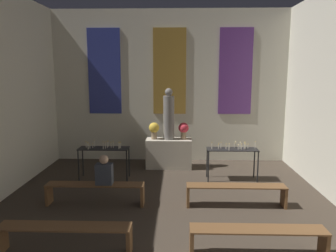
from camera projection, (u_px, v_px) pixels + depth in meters
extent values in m
cube|color=beige|center=(170.00, 87.00, 10.62)|extent=(7.74, 0.12, 4.86)
cube|color=navy|center=(104.00, 71.00, 10.52)|extent=(1.05, 0.03, 2.72)
cube|color=olive|center=(170.00, 71.00, 10.46)|extent=(1.05, 0.03, 2.72)
cube|color=#60337F|center=(236.00, 72.00, 10.39)|extent=(1.05, 0.03, 2.72)
cube|color=#BCB29E|center=(169.00, 153.00, 10.00)|extent=(1.37, 0.59, 0.89)
cylinder|color=slate|center=(169.00, 118.00, 9.82)|extent=(0.33, 0.33, 1.31)
sphere|color=slate|center=(169.00, 92.00, 9.69)|extent=(0.23, 0.23, 0.23)
cylinder|color=#937A5B|center=(154.00, 135.00, 9.92)|extent=(0.17, 0.17, 0.24)
sphere|color=gold|center=(154.00, 128.00, 9.88)|extent=(0.31, 0.31, 0.31)
cylinder|color=#937A5B|center=(184.00, 135.00, 9.90)|extent=(0.17, 0.17, 0.24)
sphere|color=#DB3342|center=(184.00, 128.00, 9.86)|extent=(0.31, 0.31, 0.31)
cube|color=black|center=(104.00, 148.00, 8.90)|extent=(1.36, 0.47, 0.02)
cylinder|color=black|center=(78.00, 166.00, 8.79)|extent=(0.04, 0.04, 0.84)
cylinder|color=black|center=(127.00, 166.00, 8.75)|extent=(0.04, 0.04, 0.84)
cylinder|color=black|center=(83.00, 161.00, 9.20)|extent=(0.04, 0.04, 0.84)
cylinder|color=black|center=(129.00, 162.00, 9.16)|extent=(0.04, 0.04, 0.84)
cylinder|color=silver|center=(86.00, 145.00, 9.07)|extent=(0.02, 0.02, 0.10)
sphere|color=#F9CC4C|center=(86.00, 143.00, 9.06)|extent=(0.02, 0.02, 0.02)
cylinder|color=silver|center=(119.00, 146.00, 8.77)|extent=(0.02, 0.02, 0.17)
sphere|color=#F9CC4C|center=(119.00, 142.00, 8.76)|extent=(0.02, 0.02, 0.02)
cylinder|color=silver|center=(120.00, 145.00, 8.87)|extent=(0.02, 0.02, 0.15)
sphere|color=#F9CC4C|center=(120.00, 142.00, 8.85)|extent=(0.02, 0.02, 0.02)
cylinder|color=silver|center=(108.00, 144.00, 9.06)|extent=(0.02, 0.02, 0.14)
sphere|color=#F9CC4C|center=(108.00, 141.00, 9.04)|extent=(0.02, 0.02, 0.02)
cylinder|color=silver|center=(120.00, 145.00, 8.86)|extent=(0.02, 0.02, 0.15)
sphere|color=#F9CC4C|center=(120.00, 142.00, 8.85)|extent=(0.02, 0.02, 0.02)
cylinder|color=silver|center=(94.00, 144.00, 9.05)|extent=(0.02, 0.02, 0.17)
sphere|color=#F9CC4C|center=(94.00, 140.00, 9.03)|extent=(0.02, 0.02, 0.02)
cylinder|color=silver|center=(88.00, 146.00, 8.75)|extent=(0.02, 0.02, 0.16)
sphere|color=#F9CC4C|center=(88.00, 143.00, 8.73)|extent=(0.02, 0.02, 0.02)
cylinder|color=silver|center=(86.00, 145.00, 8.95)|extent=(0.02, 0.02, 0.15)
sphere|color=#F9CC4C|center=(86.00, 142.00, 8.94)|extent=(0.02, 0.02, 0.02)
cylinder|color=silver|center=(107.00, 145.00, 8.89)|extent=(0.02, 0.02, 0.17)
sphere|color=#F9CC4C|center=(107.00, 141.00, 8.87)|extent=(0.02, 0.02, 0.02)
cylinder|color=silver|center=(113.00, 145.00, 8.92)|extent=(0.02, 0.02, 0.16)
sphere|color=#F9CC4C|center=(113.00, 142.00, 8.90)|extent=(0.02, 0.02, 0.02)
cylinder|color=silver|center=(103.00, 146.00, 8.78)|extent=(0.02, 0.02, 0.18)
sphere|color=#F9CC4C|center=(103.00, 142.00, 8.77)|extent=(0.02, 0.02, 0.02)
cylinder|color=silver|center=(111.00, 145.00, 8.91)|extent=(0.02, 0.02, 0.14)
sphere|color=#F9CC4C|center=(111.00, 142.00, 8.90)|extent=(0.02, 0.02, 0.02)
cylinder|color=silver|center=(88.00, 145.00, 9.09)|extent=(0.02, 0.02, 0.10)
sphere|color=#F9CC4C|center=(87.00, 142.00, 9.08)|extent=(0.02, 0.02, 0.02)
cylinder|color=silver|center=(93.00, 146.00, 8.91)|extent=(0.02, 0.02, 0.10)
sphere|color=#F9CC4C|center=(93.00, 144.00, 8.90)|extent=(0.02, 0.02, 0.02)
cylinder|color=silver|center=(105.00, 146.00, 8.82)|extent=(0.02, 0.02, 0.17)
sphere|color=#F9CC4C|center=(105.00, 142.00, 8.80)|extent=(0.02, 0.02, 0.02)
cylinder|color=silver|center=(90.00, 147.00, 8.84)|extent=(0.02, 0.02, 0.10)
sphere|color=#F9CC4C|center=(90.00, 144.00, 8.83)|extent=(0.02, 0.02, 0.02)
cube|color=black|center=(232.00, 149.00, 8.80)|extent=(1.36, 0.47, 0.02)
cylinder|color=black|center=(208.00, 167.00, 8.68)|extent=(0.04, 0.04, 0.84)
cylinder|color=black|center=(258.00, 167.00, 8.65)|extent=(0.04, 0.04, 0.84)
cylinder|color=black|center=(207.00, 162.00, 9.09)|extent=(0.04, 0.04, 0.84)
cylinder|color=black|center=(254.00, 163.00, 9.05)|extent=(0.04, 0.04, 0.84)
cylinder|color=silver|center=(255.00, 145.00, 8.86)|extent=(0.02, 0.02, 0.17)
sphere|color=#F9CC4C|center=(255.00, 142.00, 8.84)|extent=(0.02, 0.02, 0.02)
cylinder|color=silver|center=(236.00, 145.00, 8.97)|extent=(0.02, 0.02, 0.14)
sphere|color=#F9CC4C|center=(236.00, 142.00, 8.96)|extent=(0.02, 0.02, 0.02)
cylinder|color=silver|center=(221.00, 146.00, 8.85)|extent=(0.02, 0.02, 0.15)
sphere|color=#F9CC4C|center=(221.00, 142.00, 8.84)|extent=(0.02, 0.02, 0.02)
cylinder|color=silver|center=(245.00, 145.00, 8.85)|extent=(0.02, 0.02, 0.16)
sphere|color=#F9CC4C|center=(245.00, 142.00, 8.83)|extent=(0.02, 0.02, 0.02)
cylinder|color=silver|center=(240.00, 146.00, 8.80)|extent=(0.02, 0.02, 0.17)
sphere|color=#F9CC4C|center=(240.00, 142.00, 8.79)|extent=(0.02, 0.02, 0.02)
cylinder|color=silver|center=(212.00, 146.00, 8.77)|extent=(0.02, 0.02, 0.17)
sphere|color=#F9CC4C|center=(212.00, 142.00, 8.75)|extent=(0.02, 0.02, 0.02)
cylinder|color=silver|center=(218.00, 147.00, 8.81)|extent=(0.02, 0.02, 0.10)
sphere|color=#F9CC4C|center=(219.00, 145.00, 8.80)|extent=(0.02, 0.02, 0.02)
cylinder|color=silver|center=(248.00, 146.00, 8.88)|extent=(0.02, 0.02, 0.10)
sphere|color=#F9CC4C|center=(248.00, 144.00, 8.87)|extent=(0.02, 0.02, 0.02)
cylinder|color=silver|center=(219.00, 146.00, 8.97)|extent=(0.02, 0.02, 0.09)
sphere|color=#F9CC4C|center=(219.00, 144.00, 8.96)|extent=(0.02, 0.02, 0.02)
cylinder|color=silver|center=(235.00, 145.00, 8.97)|extent=(0.02, 0.02, 0.11)
sphere|color=#F9CC4C|center=(235.00, 143.00, 8.96)|extent=(0.02, 0.02, 0.02)
cylinder|color=silver|center=(238.00, 147.00, 8.73)|extent=(0.02, 0.02, 0.11)
sphere|color=#F9CC4C|center=(238.00, 145.00, 8.72)|extent=(0.02, 0.02, 0.02)
cylinder|color=silver|center=(244.00, 146.00, 8.76)|extent=(0.02, 0.02, 0.16)
sphere|color=#F9CC4C|center=(244.00, 143.00, 8.74)|extent=(0.02, 0.02, 0.02)
cylinder|color=silver|center=(245.00, 147.00, 8.74)|extent=(0.02, 0.02, 0.13)
sphere|color=#F9CC4C|center=(245.00, 144.00, 8.73)|extent=(0.02, 0.02, 0.02)
cylinder|color=silver|center=(241.00, 147.00, 8.72)|extent=(0.02, 0.02, 0.14)
sphere|color=#F9CC4C|center=(242.00, 144.00, 8.71)|extent=(0.02, 0.02, 0.02)
cylinder|color=silver|center=(226.00, 147.00, 8.76)|extent=(0.02, 0.02, 0.13)
sphere|color=#F9CC4C|center=(226.00, 144.00, 8.75)|extent=(0.02, 0.02, 0.02)
cylinder|color=silver|center=(229.00, 147.00, 8.63)|extent=(0.02, 0.02, 0.16)
sphere|color=#F9CC4C|center=(229.00, 144.00, 8.61)|extent=(0.02, 0.02, 0.02)
cube|color=brown|center=(64.00, 226.00, 5.26)|extent=(2.15, 0.36, 0.03)
cube|color=brown|center=(2.00, 239.00, 5.33)|extent=(0.06, 0.32, 0.45)
cube|color=brown|center=(129.00, 241.00, 5.26)|extent=(0.06, 0.32, 0.45)
cube|color=brown|center=(258.00, 229.00, 5.16)|extent=(2.15, 0.36, 0.03)
cube|color=brown|center=(192.00, 242.00, 5.23)|extent=(0.06, 0.32, 0.45)
cube|color=brown|center=(324.00, 244.00, 5.17)|extent=(0.06, 0.32, 0.45)
cube|color=brown|center=(95.00, 184.00, 7.21)|extent=(2.15, 0.36, 0.03)
cube|color=brown|center=(49.00, 194.00, 7.28)|extent=(0.06, 0.32, 0.45)
cube|color=brown|center=(142.00, 195.00, 7.21)|extent=(0.06, 0.32, 0.45)
cube|color=brown|center=(236.00, 186.00, 7.11)|extent=(2.15, 0.36, 0.03)
cube|color=brown|center=(188.00, 196.00, 7.18)|extent=(0.06, 0.32, 0.45)
cube|color=brown|center=(284.00, 197.00, 7.12)|extent=(0.06, 0.32, 0.45)
cube|color=#383D47|center=(104.00, 174.00, 7.16)|extent=(0.36, 0.24, 0.46)
sphere|color=tan|center=(104.00, 159.00, 7.11)|extent=(0.20, 0.20, 0.20)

